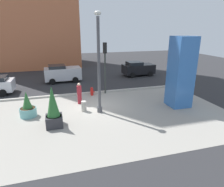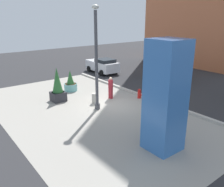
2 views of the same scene
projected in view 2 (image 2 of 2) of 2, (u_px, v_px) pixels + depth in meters
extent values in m
plane|color=#2D2D30|center=(149.00, 94.00, 19.36)|extent=(60.00, 60.00, 0.00)
cube|color=#9E998E|center=(86.00, 111.00, 15.87)|extent=(18.00, 10.00, 0.02)
cube|color=#B7B2A8|center=(142.00, 95.00, 18.82)|extent=(18.00, 0.24, 0.16)
cylinder|color=#4C4C51|center=(97.00, 106.00, 16.22)|extent=(0.36, 0.36, 0.40)
cylinder|color=#4C4C51|center=(96.00, 63.00, 15.28)|extent=(0.20, 0.20, 6.36)
ellipsoid|color=silver|center=(95.00, 7.00, 14.23)|extent=(0.44, 0.44, 0.28)
cube|color=#3870BC|center=(165.00, 97.00, 10.72)|extent=(1.49, 1.49, 5.16)
cube|color=#2D2D33|center=(58.00, 96.00, 17.70)|extent=(0.97, 0.97, 0.70)
cylinder|color=#382819|center=(58.00, 92.00, 17.59)|extent=(0.93, 0.93, 0.04)
cone|color=#2D6B33|center=(57.00, 80.00, 17.30)|extent=(0.76, 0.76, 1.83)
cylinder|color=#6BB2B2|center=(71.00, 87.00, 20.09)|extent=(1.08, 1.08, 0.62)
cylinder|color=#382819|center=(71.00, 84.00, 20.00)|extent=(0.99, 0.99, 0.04)
cone|color=#2D6B33|center=(70.00, 77.00, 19.82)|extent=(0.62, 0.62, 1.13)
cylinder|color=red|center=(139.00, 95.00, 18.30)|extent=(0.26, 0.26, 0.55)
sphere|color=red|center=(139.00, 90.00, 18.19)|extent=(0.24, 0.24, 0.24)
cylinder|color=red|center=(141.00, 95.00, 18.16)|extent=(0.12, 0.10, 0.10)
cylinder|color=#B2ADA3|center=(94.00, 98.00, 17.22)|extent=(0.36, 0.36, 0.75)
cylinder|color=#333833|center=(155.00, 78.00, 17.00)|extent=(0.14, 0.14, 3.61)
cube|color=black|center=(157.00, 46.00, 16.30)|extent=(0.28, 0.32, 0.90)
sphere|color=green|center=(159.00, 42.00, 16.31)|extent=(0.18, 0.18, 0.18)
cube|color=silver|center=(102.00, 66.00, 26.31)|extent=(4.09, 1.93, 0.98)
cube|color=#1E2328|center=(105.00, 61.00, 25.64)|extent=(1.86, 1.66, 0.34)
cylinder|color=black|center=(89.00, 69.00, 26.88)|extent=(0.64, 0.23, 0.64)
cylinder|color=black|center=(103.00, 67.00, 27.93)|extent=(0.64, 0.23, 0.64)
cylinder|color=black|center=(102.00, 73.00, 24.97)|extent=(0.64, 0.23, 0.64)
cylinder|color=black|center=(116.00, 71.00, 26.02)|extent=(0.64, 0.23, 0.64)
cube|color=silver|center=(166.00, 71.00, 23.01)|extent=(3.95, 2.02, 1.27)
cube|color=#1E2328|center=(161.00, 62.00, 23.18)|extent=(1.82, 1.71, 0.31)
cylinder|color=black|center=(182.00, 78.00, 22.90)|extent=(0.65, 0.25, 0.64)
cylinder|color=black|center=(170.00, 82.00, 21.76)|extent=(0.65, 0.25, 0.64)
cylinder|color=black|center=(162.00, 74.00, 24.63)|extent=(0.65, 0.25, 0.64)
cylinder|color=black|center=(150.00, 77.00, 23.49)|extent=(0.65, 0.25, 0.64)
cube|color=maroon|center=(111.00, 93.00, 18.19)|extent=(0.32, 0.25, 0.83)
cylinder|color=maroon|center=(111.00, 84.00, 17.97)|extent=(0.43, 0.43, 0.63)
sphere|color=beige|center=(111.00, 79.00, 17.83)|extent=(0.23, 0.23, 0.23)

